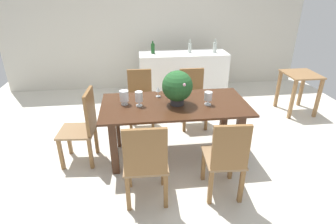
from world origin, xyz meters
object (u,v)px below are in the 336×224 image
at_px(chair_head_end, 84,124).
at_px(wine_glass, 158,89).
at_px(crystal_vase_left, 208,97).
at_px(chair_far_right, 192,95).
at_px(kitchen_counter, 183,76).
at_px(side_table, 299,83).
at_px(crystal_vase_right, 139,97).
at_px(wine_bottle_green, 153,48).
at_px(chair_near_right, 226,157).
at_px(chair_far_left, 140,97).
at_px(crystal_vase_center_near, 124,96).
at_px(wine_bottle_amber, 190,48).
at_px(flower_centerpiece, 177,87).
at_px(dining_table, 175,114).
at_px(wine_bottle_clear, 215,47).
at_px(chair_near_left, 146,162).

relative_size(chair_head_end, wine_glass, 6.62).
bearing_deg(crystal_vase_left, chair_far_right, 89.50).
distance_m(kitchen_counter, side_table, 2.14).
height_order(crystal_vase_left, crystal_vase_right, crystal_vase_right).
xyz_separation_m(crystal_vase_left, wine_bottle_green, (-0.54, 2.12, 0.15)).
xyz_separation_m(chair_near_right, wine_bottle_green, (-0.54, 2.93, 0.50)).
distance_m(chair_far_left, crystal_vase_left, 1.33).
relative_size(crystal_vase_left, wine_bottle_green, 0.73).
relative_size(crystal_vase_left, kitchen_counter, 0.10).
distance_m(crystal_vase_center_near, side_table, 3.22).
xyz_separation_m(crystal_vase_right, wine_bottle_amber, (1.04, 2.03, 0.14)).
relative_size(flower_centerpiece, crystal_vase_left, 2.56).
relative_size(dining_table, flower_centerpiece, 4.26).
distance_m(wine_bottle_clear, side_table, 1.66).
relative_size(chair_far_right, crystal_vase_center_near, 5.01).
xyz_separation_m(chair_head_end, wine_bottle_green, (1.04, 2.05, 0.48)).
xyz_separation_m(flower_centerpiece, crystal_vase_center_near, (-0.66, 0.08, -0.13)).
bearing_deg(kitchen_counter, flower_centerpiece, -102.07).
distance_m(chair_head_end, chair_far_left, 1.17).
bearing_deg(dining_table, wine_bottle_green, 93.56).
bearing_deg(wine_glass, side_table, 17.82).
relative_size(dining_table, crystal_vase_left, 10.90).
bearing_deg(crystal_vase_center_near, chair_head_end, -172.62).
bearing_deg(chair_far_left, flower_centerpiece, -64.01).
relative_size(flower_centerpiece, side_table, 0.60).
relative_size(flower_centerpiece, wine_bottle_clear, 1.73).
height_order(dining_table, flower_centerpiece, flower_centerpiece).
relative_size(chair_far_left, wine_glass, 6.19).
bearing_deg(crystal_vase_center_near, chair_far_right, 37.96).
xyz_separation_m(dining_table, chair_far_right, (0.42, 0.88, -0.11)).
bearing_deg(wine_glass, dining_table, -54.60).
bearing_deg(chair_head_end, wine_bottle_amber, 144.07).
distance_m(crystal_vase_center_near, wine_bottle_green, 2.05).
distance_m(dining_table, wine_glass, 0.41).
height_order(dining_table, wine_bottle_green, wine_bottle_green).
bearing_deg(crystal_vase_right, wine_bottle_amber, 62.95).
relative_size(chair_head_end, chair_far_left, 1.07).
bearing_deg(flower_centerpiece, wine_glass, 127.01).
bearing_deg(chair_far_right, dining_table, -116.27).
height_order(chair_near_left, crystal_vase_center_near, chair_near_left).
distance_m(chair_head_end, crystal_vase_left, 1.61).
distance_m(chair_far_right, chair_head_end, 1.82).
height_order(chair_far_right, wine_glass, chair_far_right).
distance_m(dining_table, wine_bottle_green, 2.08).
bearing_deg(dining_table, crystal_vase_center_near, 174.68).
xyz_separation_m(dining_table, flower_centerpiece, (0.03, -0.02, 0.38)).
distance_m(wine_glass, wine_bottle_amber, 1.91).
relative_size(wine_glass, wine_bottle_green, 0.64).
distance_m(chair_near_left, wine_bottle_amber, 3.11).
height_order(chair_head_end, wine_bottle_amber, wine_bottle_amber).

